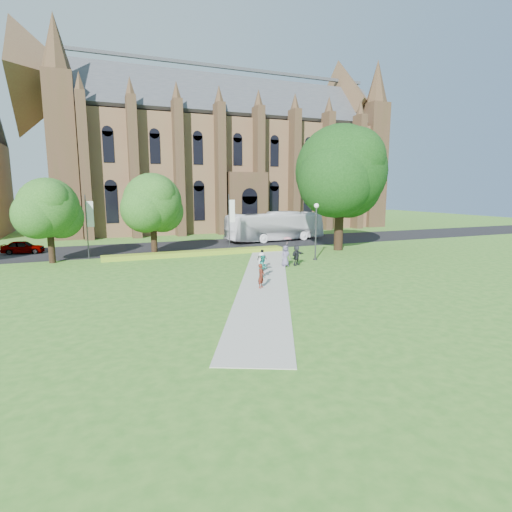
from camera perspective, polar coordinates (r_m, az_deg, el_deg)
name	(u,v)px	position (r m, az deg, el deg)	size (l,w,h in m)	color
ground	(270,281)	(28.45, 2.04, -3.66)	(160.00, 160.00, 0.00)	#326E21
road	(200,245)	(47.11, -7.97, 1.50)	(160.00, 10.00, 0.02)	black
footpath	(265,278)	(29.34, 1.24, -3.21)	(3.20, 30.00, 0.04)	#B2B2A8
flower_hedge	(198,253)	(40.08, -8.35, 0.41)	(18.00, 1.40, 0.45)	gold
cathedral	(228,150)	(68.73, -4.06, 14.87)	(52.60, 18.25, 28.00)	brown
streetlamp	(316,225)	(37.09, 8.57, 4.46)	(0.44, 0.44, 5.24)	#38383D
large_tree	(341,171)	(43.74, 12.00, 11.75)	(9.60, 9.60, 13.20)	#332114
street_tree_0	(48,208)	(39.46, -27.57, 6.10)	(5.20, 5.20, 7.50)	#332114
street_tree_1	(153,203)	(40.15, -14.57, 7.40)	(5.60, 5.60, 8.05)	#332114
banner_pole_0	(230,219)	(42.76, -3.72, 5.32)	(0.70, 0.10, 6.00)	#38383D
banner_pole_1	(88,223)	(40.58, -22.87, 4.38)	(0.70, 0.10, 6.00)	#38383D
tour_coach	(275,226)	(50.91, 2.77, 4.25)	(3.08, 13.18, 3.67)	silver
car_0	(23,247)	(47.04, -30.33, 1.11)	(1.58, 3.92, 1.34)	gray
pedestrian_0	(261,276)	(26.29, 0.74, -2.86)	(0.59, 0.38, 1.61)	#5D2015
pedestrian_1	(263,267)	(29.20, 1.05, -1.53)	(0.82, 0.64, 1.69)	#198072
pedestrian_2	(262,263)	(31.09, 0.81, -0.94)	(1.04, 0.60, 1.60)	silver
pedestrian_3	(262,259)	(32.67, 0.86, -0.45)	(0.93, 0.39, 1.59)	black
pedestrian_4	(286,256)	(33.83, 4.26, 0.02)	(0.86, 0.56, 1.76)	slate
pedestrian_5	(297,255)	(34.39, 5.82, 0.16)	(1.64, 0.52, 1.77)	#23242A
parasol	(287,242)	(33.82, 4.48, 2.07)	(0.73, 0.73, 0.64)	#E1A39E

